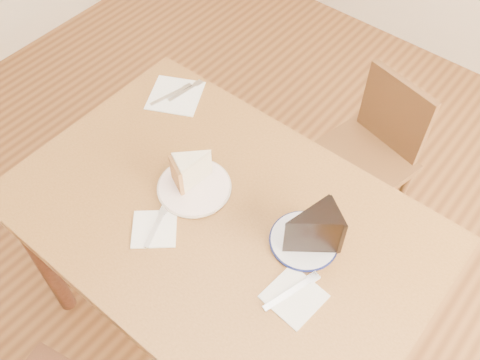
{
  "coord_description": "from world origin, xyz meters",
  "views": [
    {
      "loc": [
        0.57,
        -0.61,
        2.01
      ],
      "look_at": [
        -0.02,
        0.11,
        0.8
      ],
      "focal_mm": 40.0,
      "sensor_mm": 36.0,
      "label": 1
    }
  ],
  "objects_px": {
    "chocolate_cake": "(308,232)",
    "plate_cream": "(194,187)",
    "plate_navy": "(304,240)",
    "chair_far": "(367,154)",
    "carrot_cake": "(195,169)",
    "table": "(221,235)"
  },
  "relations": [
    {
      "from": "chair_far",
      "to": "chocolate_cake",
      "type": "bearing_deg",
      "value": 114.75
    },
    {
      "from": "table",
      "to": "plate_cream",
      "type": "xyz_separation_m",
      "value": [
        -0.12,
        0.03,
        0.1
      ]
    },
    {
      "from": "chocolate_cake",
      "to": "table",
      "type": "bearing_deg",
      "value": 49.7
    },
    {
      "from": "chocolate_cake",
      "to": "plate_cream",
      "type": "bearing_deg",
      "value": 39.99
    },
    {
      "from": "plate_navy",
      "to": "chocolate_cake",
      "type": "relative_size",
      "value": 1.32
    },
    {
      "from": "plate_cream",
      "to": "plate_navy",
      "type": "height_order",
      "value": "same"
    },
    {
      "from": "plate_navy",
      "to": "chair_far",
      "type": "bearing_deg",
      "value": 101.17
    },
    {
      "from": "plate_navy",
      "to": "chocolate_cake",
      "type": "height_order",
      "value": "chocolate_cake"
    },
    {
      "from": "table",
      "to": "chair_far",
      "type": "relative_size",
      "value": 1.67
    },
    {
      "from": "table",
      "to": "chair_far",
      "type": "bearing_deg",
      "value": 82.85
    },
    {
      "from": "carrot_cake",
      "to": "chair_far",
      "type": "bearing_deg",
      "value": 97.09
    },
    {
      "from": "plate_navy",
      "to": "carrot_cake",
      "type": "relative_size",
      "value": 1.73
    },
    {
      "from": "carrot_cake",
      "to": "chocolate_cake",
      "type": "distance_m",
      "value": 0.38
    },
    {
      "from": "table",
      "to": "carrot_cake",
      "type": "distance_m",
      "value": 0.21
    },
    {
      "from": "table",
      "to": "plate_navy",
      "type": "bearing_deg",
      "value": 20.0
    },
    {
      "from": "chair_far",
      "to": "plate_navy",
      "type": "bearing_deg",
      "value": 113.88
    },
    {
      "from": "plate_navy",
      "to": "carrot_cake",
      "type": "distance_m",
      "value": 0.37
    },
    {
      "from": "plate_navy",
      "to": "carrot_cake",
      "type": "height_order",
      "value": "carrot_cake"
    },
    {
      "from": "chair_far",
      "to": "plate_navy",
      "type": "height_order",
      "value": "plate_navy"
    },
    {
      "from": "plate_cream",
      "to": "chocolate_cake",
      "type": "relative_size",
      "value": 1.51
    },
    {
      "from": "chair_far",
      "to": "carrot_cake",
      "type": "relative_size",
      "value": 6.81
    },
    {
      "from": "chair_far",
      "to": "plate_cream",
      "type": "xyz_separation_m",
      "value": [
        -0.22,
        -0.73,
        0.36
      ]
    }
  ]
}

